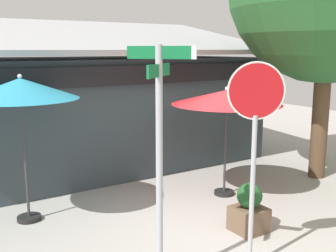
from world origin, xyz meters
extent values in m
cube|color=#ADA8A0|center=(0.00, 0.00, -0.05)|extent=(28.00, 28.00, 0.10)
cube|color=#333D42|center=(-0.67, 4.86, 1.47)|extent=(9.44, 4.44, 2.93)
cube|color=#B7BABF|center=(-0.67, 4.71, 3.55)|extent=(9.94, 5.08, 1.03)
cube|color=black|center=(-0.67, 2.59, 2.58)|extent=(8.84, 0.16, 0.44)
cylinder|color=#A8AAB2|center=(-2.02, -1.43, 1.61)|extent=(0.09, 0.09, 3.23)
cube|color=#116B38|center=(-2.02, -1.43, 3.13)|extent=(0.56, 0.65, 0.16)
cube|color=#116B38|center=(-2.02, -1.43, 2.91)|extent=(0.65, 0.56, 0.16)
cube|color=white|center=(-1.73, -1.77, 3.13)|extent=(0.06, 0.07, 0.16)
cylinder|color=#A8AAB2|center=(-0.68, -1.77, 1.14)|extent=(0.07, 0.07, 2.27)
cylinder|color=white|center=(-0.68, -1.77, 2.61)|extent=(0.69, 0.43, 0.80)
cylinder|color=red|center=(-0.68, -1.77, 2.61)|extent=(0.66, 0.41, 0.75)
cylinder|color=black|center=(-2.99, 1.70, 0.04)|extent=(0.44, 0.44, 0.08)
cylinder|color=#333335|center=(-2.99, 1.70, 1.17)|extent=(0.05, 0.05, 2.35)
cone|color=#2D99BC|center=(-2.99, 1.70, 2.48)|extent=(2.05, 2.05, 0.37)
sphere|color=silver|center=(-2.99, 1.70, 2.70)|extent=(0.08, 0.08, 0.08)
cylinder|color=black|center=(1.01, 0.78, 0.04)|extent=(0.44, 0.44, 0.08)
cylinder|color=#333335|center=(1.01, 0.78, 1.03)|extent=(0.05, 0.05, 2.07)
cone|color=#B21E23|center=(1.01, 0.78, 2.17)|extent=(2.36, 2.36, 0.30)
sphere|color=silver|center=(1.01, 0.78, 2.35)|extent=(0.08, 0.08, 0.08)
cylinder|color=brown|center=(3.81, 0.51, 1.47)|extent=(0.40, 0.40, 2.93)
cube|color=brown|center=(0.16, -0.87, 0.22)|extent=(0.55, 0.55, 0.44)
sphere|color=#1E4C23|center=(0.16, -0.87, 0.66)|extent=(0.44, 0.44, 0.44)
camera|label=1|loc=(-4.69, -5.79, 3.17)|focal=43.64mm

